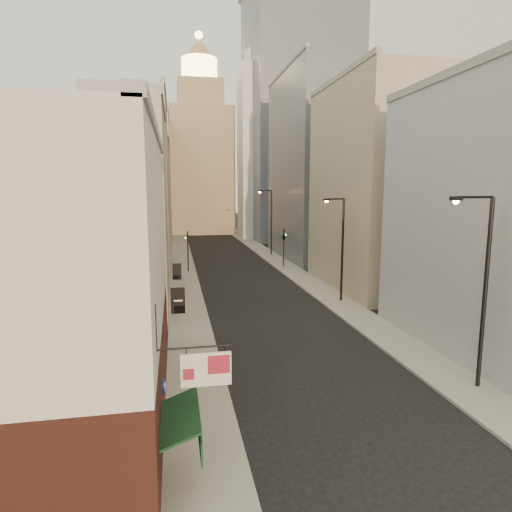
{
  "coord_description": "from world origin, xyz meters",
  "views": [
    {
      "loc": [
        -7.33,
        -9.83,
        9.72
      ],
      "look_at": [
        -2.0,
        18.28,
        5.35
      ],
      "focal_mm": 30.0,
      "sensor_mm": 36.0,
      "label": 1
    }
  ],
  "objects_px": {
    "streetlamp_near": "(482,282)",
    "streetlamp_far": "(270,219)",
    "clock_tower": "(201,156)",
    "traffic_light_left": "(188,242)",
    "white_tower": "(259,147)",
    "streetlamp_mid": "(341,244)",
    "traffic_light_right": "(284,238)"
  },
  "relations": [
    {
      "from": "streetlamp_near",
      "to": "streetlamp_far",
      "type": "distance_m",
      "value": 45.15
    },
    {
      "from": "clock_tower",
      "to": "traffic_light_left",
      "type": "distance_m",
      "value": 52.73
    },
    {
      "from": "white_tower",
      "to": "streetlamp_near",
      "type": "distance_m",
      "value": 71.55
    },
    {
      "from": "streetlamp_far",
      "to": "traffic_light_left",
      "type": "xyz_separation_m",
      "value": [
        -12.62,
        -11.51,
        -1.92
      ]
    },
    {
      "from": "streetlamp_mid",
      "to": "streetlamp_far",
      "type": "distance_m",
      "value": 28.13
    },
    {
      "from": "streetlamp_far",
      "to": "clock_tower",
      "type": "bearing_deg",
      "value": 77.74
    },
    {
      "from": "streetlamp_mid",
      "to": "traffic_light_left",
      "type": "relative_size",
      "value": 1.82
    },
    {
      "from": "clock_tower",
      "to": "traffic_light_right",
      "type": "distance_m",
      "value": 51.9
    },
    {
      "from": "white_tower",
      "to": "streetlamp_mid",
      "type": "height_order",
      "value": "white_tower"
    },
    {
      "from": "streetlamp_near",
      "to": "traffic_light_right",
      "type": "xyz_separation_m",
      "value": [
        -0.78,
        34.74,
        -1.56
      ]
    },
    {
      "from": "traffic_light_left",
      "to": "streetlamp_far",
      "type": "bearing_deg",
      "value": -134.76
    },
    {
      "from": "white_tower",
      "to": "traffic_light_left",
      "type": "xyz_separation_m",
      "value": [
        -15.92,
        -36.62,
        -14.92
      ]
    },
    {
      "from": "traffic_light_left",
      "to": "traffic_light_right",
      "type": "bearing_deg",
      "value": -171.95
    },
    {
      "from": "clock_tower",
      "to": "traffic_light_right",
      "type": "bearing_deg",
      "value": -81.75
    },
    {
      "from": "streetlamp_far",
      "to": "streetlamp_near",
      "type": "bearing_deg",
      "value": -113.07
    },
    {
      "from": "traffic_light_left",
      "to": "traffic_light_right",
      "type": "relative_size",
      "value": 1.0
    },
    {
      "from": "streetlamp_far",
      "to": "traffic_light_right",
      "type": "height_order",
      "value": "streetlamp_far"
    },
    {
      "from": "streetlamp_near",
      "to": "traffic_light_left",
      "type": "height_order",
      "value": "streetlamp_near"
    },
    {
      "from": "streetlamp_mid",
      "to": "traffic_light_left",
      "type": "height_order",
      "value": "streetlamp_mid"
    },
    {
      "from": "traffic_light_left",
      "to": "streetlamp_near",
      "type": "bearing_deg",
      "value": 113.81
    },
    {
      "from": "streetlamp_mid",
      "to": "traffic_light_right",
      "type": "xyz_separation_m",
      "value": [
        -0.49,
        17.72,
        -1.34
      ]
    },
    {
      "from": "traffic_light_right",
      "to": "streetlamp_near",
      "type": "bearing_deg",
      "value": 99.26
    },
    {
      "from": "clock_tower",
      "to": "traffic_light_right",
      "type": "xyz_separation_m",
      "value": [
        7.18,
        -49.52,
        -13.77
      ]
    },
    {
      "from": "clock_tower",
      "to": "streetlamp_far",
      "type": "xyz_separation_m",
      "value": [
        7.7,
        -39.11,
        -12.03
      ]
    },
    {
      "from": "streetlamp_near",
      "to": "white_tower",
      "type": "bearing_deg",
      "value": 80.55
    },
    {
      "from": "white_tower",
      "to": "streetlamp_mid",
      "type": "relative_size",
      "value": 4.56
    },
    {
      "from": "white_tower",
      "to": "clock_tower",
      "type": "bearing_deg",
      "value": 128.16
    },
    {
      "from": "traffic_light_right",
      "to": "white_tower",
      "type": "bearing_deg",
      "value": -88.18
    },
    {
      "from": "streetlamp_near",
      "to": "clock_tower",
      "type": "bearing_deg",
      "value": 88.42
    },
    {
      "from": "clock_tower",
      "to": "traffic_light_left",
      "type": "relative_size",
      "value": 8.98
    },
    {
      "from": "clock_tower",
      "to": "streetlamp_near",
      "type": "height_order",
      "value": "clock_tower"
    },
    {
      "from": "clock_tower",
      "to": "streetlamp_mid",
      "type": "xyz_separation_m",
      "value": [
        7.67,
        -67.24,
        -12.43
      ]
    }
  ]
}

